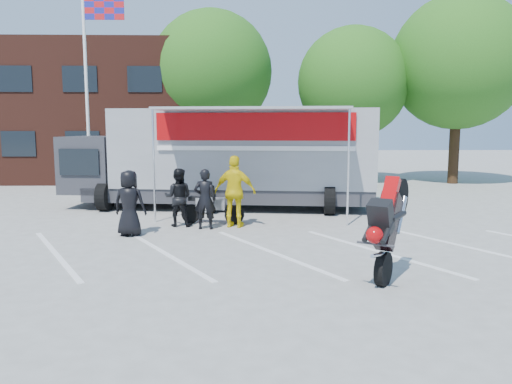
{
  "coord_description": "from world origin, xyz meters",
  "views": [
    {
      "loc": [
        -0.46,
        -9.88,
        2.79
      ],
      "look_at": [
        -0.14,
        1.5,
        1.3
      ],
      "focal_mm": 35.0,
      "sensor_mm": 36.0,
      "label": 1
    }
  ],
  "objects_px": {
    "flagpole": "(92,68)",
    "tree_right": "(458,62)",
    "tree_mid": "(353,83)",
    "spectator_hivis": "(235,192)",
    "tree_left": "(212,72)",
    "spectator_leather_a": "(129,203)",
    "spectator_leather_c": "(178,197)",
    "spectator_leather_b": "(205,199)",
    "transporter_truck": "(230,208)",
    "stunt_bike_rider": "(394,276)",
    "parked_motorcycle": "(213,224)"
  },
  "relations": [
    {
      "from": "flagpole",
      "to": "tree_right",
      "type": "height_order",
      "value": "tree_right"
    },
    {
      "from": "tree_mid",
      "to": "spectator_hivis",
      "type": "height_order",
      "value": "tree_mid"
    },
    {
      "from": "flagpole",
      "to": "tree_left",
      "type": "xyz_separation_m",
      "value": [
        4.24,
        6.0,
        0.51
      ]
    },
    {
      "from": "flagpole",
      "to": "tree_right",
      "type": "relative_size",
      "value": 0.88
    },
    {
      "from": "spectator_leather_a",
      "to": "spectator_leather_c",
      "type": "height_order",
      "value": "spectator_leather_a"
    },
    {
      "from": "spectator_leather_c",
      "to": "spectator_hivis",
      "type": "height_order",
      "value": "spectator_hivis"
    },
    {
      "from": "spectator_leather_b",
      "to": "spectator_hivis",
      "type": "relative_size",
      "value": 0.83
    },
    {
      "from": "tree_mid",
      "to": "flagpole",
      "type": "bearing_deg",
      "value": -156.03
    },
    {
      "from": "transporter_truck",
      "to": "spectator_leather_c",
      "type": "distance_m",
      "value": 3.52
    },
    {
      "from": "transporter_truck",
      "to": "stunt_bike_rider",
      "type": "height_order",
      "value": "transporter_truck"
    },
    {
      "from": "parked_motorcycle",
      "to": "stunt_bike_rider",
      "type": "relative_size",
      "value": 0.91
    },
    {
      "from": "stunt_bike_rider",
      "to": "spectator_hivis",
      "type": "bearing_deg",
      "value": 156.48
    },
    {
      "from": "tree_right",
      "to": "transporter_truck",
      "type": "bearing_deg",
      "value": -146.22
    },
    {
      "from": "tree_left",
      "to": "spectator_leather_c",
      "type": "distance_m",
      "value": 12.85
    },
    {
      "from": "spectator_leather_a",
      "to": "tree_mid",
      "type": "bearing_deg",
      "value": -113.95
    },
    {
      "from": "flagpole",
      "to": "transporter_truck",
      "type": "relative_size",
      "value": 0.75
    },
    {
      "from": "spectator_leather_b",
      "to": "spectator_leather_c",
      "type": "distance_m",
      "value": 0.9
    },
    {
      "from": "tree_mid",
      "to": "spectator_leather_a",
      "type": "height_order",
      "value": "tree_mid"
    },
    {
      "from": "spectator_leather_a",
      "to": "spectator_leather_c",
      "type": "distance_m",
      "value": 1.65
    },
    {
      "from": "tree_right",
      "to": "spectator_hivis",
      "type": "relative_size",
      "value": 4.54
    },
    {
      "from": "stunt_bike_rider",
      "to": "tree_right",
      "type": "bearing_deg",
      "value": 97.17
    },
    {
      "from": "spectator_leather_b",
      "to": "spectator_hivis",
      "type": "height_order",
      "value": "spectator_hivis"
    },
    {
      "from": "tree_left",
      "to": "tree_mid",
      "type": "bearing_deg",
      "value": -8.13
    },
    {
      "from": "spectator_leather_a",
      "to": "spectator_hivis",
      "type": "relative_size",
      "value": 0.85
    },
    {
      "from": "flagpole",
      "to": "tree_left",
      "type": "distance_m",
      "value": 7.37
    },
    {
      "from": "tree_left",
      "to": "tree_right",
      "type": "distance_m",
      "value": 12.1
    },
    {
      "from": "spectator_leather_c",
      "to": "spectator_hivis",
      "type": "xyz_separation_m",
      "value": [
        1.6,
        -0.2,
        0.18
      ]
    },
    {
      "from": "tree_mid",
      "to": "spectator_leather_c",
      "type": "relative_size",
      "value": 4.68
    },
    {
      "from": "stunt_bike_rider",
      "to": "spectator_leather_c",
      "type": "xyz_separation_m",
      "value": [
        -4.66,
        4.91,
        0.82
      ]
    },
    {
      "from": "tree_right",
      "to": "spectator_leather_c",
      "type": "height_order",
      "value": "tree_right"
    },
    {
      "from": "parked_motorcycle",
      "to": "spectator_leather_c",
      "type": "bearing_deg",
      "value": 117.97
    },
    {
      "from": "stunt_bike_rider",
      "to": "spectator_leather_b",
      "type": "height_order",
      "value": "spectator_leather_b"
    },
    {
      "from": "tree_left",
      "to": "spectator_leather_c",
      "type": "relative_size",
      "value": 5.27
    },
    {
      "from": "tree_left",
      "to": "spectator_leather_a",
      "type": "bearing_deg",
      "value": -95.87
    },
    {
      "from": "tree_left",
      "to": "transporter_truck",
      "type": "bearing_deg",
      "value": -82.92
    },
    {
      "from": "spectator_leather_b",
      "to": "tree_right",
      "type": "bearing_deg",
      "value": -131.91
    },
    {
      "from": "parked_motorcycle",
      "to": "spectator_leather_c",
      "type": "height_order",
      "value": "spectator_leather_c"
    },
    {
      "from": "stunt_bike_rider",
      "to": "spectator_leather_b",
      "type": "distance_m",
      "value": 5.98
    },
    {
      "from": "tree_mid",
      "to": "tree_right",
      "type": "distance_m",
      "value": 5.11
    },
    {
      "from": "tree_right",
      "to": "spectator_hivis",
      "type": "height_order",
      "value": "tree_right"
    },
    {
      "from": "tree_left",
      "to": "parked_motorcycle",
      "type": "relative_size",
      "value": 4.6
    },
    {
      "from": "tree_left",
      "to": "flagpole",
      "type": "bearing_deg",
      "value": -125.28
    },
    {
      "from": "tree_left",
      "to": "spectator_leather_a",
      "type": "height_order",
      "value": "tree_left"
    },
    {
      "from": "tree_right",
      "to": "flagpole",
      "type": "bearing_deg",
      "value": -164.52
    },
    {
      "from": "flagpole",
      "to": "spectator_leather_c",
      "type": "relative_size",
      "value": 4.88
    },
    {
      "from": "tree_left",
      "to": "spectator_leather_a",
      "type": "distance_m",
      "value": 14.06
    },
    {
      "from": "spectator_leather_a",
      "to": "flagpole",
      "type": "bearing_deg",
      "value": -57.54
    },
    {
      "from": "parked_motorcycle",
      "to": "spectator_leather_a",
      "type": "xyz_separation_m",
      "value": [
        -2.03,
        -1.55,
        0.85
      ]
    },
    {
      "from": "tree_mid",
      "to": "spectator_leather_c",
      "type": "xyz_separation_m",
      "value": [
        -7.27,
        -10.94,
        -4.12
      ]
    },
    {
      "from": "parked_motorcycle",
      "to": "spectator_hivis",
      "type": "height_order",
      "value": "spectator_hivis"
    }
  ]
}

